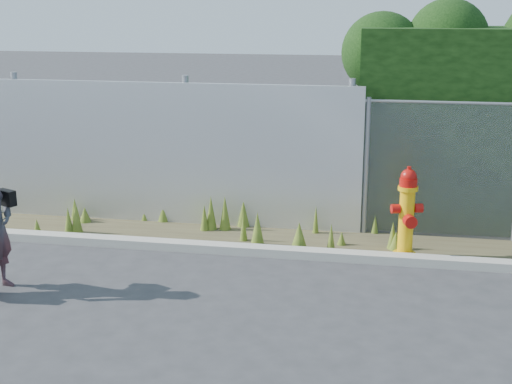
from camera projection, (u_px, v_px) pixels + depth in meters
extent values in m
plane|color=#333335|center=(260.00, 310.00, 8.04)|extent=(80.00, 80.00, 0.00)
cube|color=#A7A497|center=(283.00, 252.00, 9.73)|extent=(16.00, 0.22, 0.12)
cube|color=#473F28|center=(289.00, 242.00, 10.32)|extent=(16.00, 1.20, 0.01)
cone|color=#475F1C|center=(204.00, 218.00, 10.75)|extent=(0.14, 0.14, 0.41)
cone|color=#475F1C|center=(316.00, 220.00, 10.62)|extent=(0.09, 0.09, 0.44)
cone|color=#475F1C|center=(396.00, 242.00, 9.93)|extent=(0.20, 0.20, 0.27)
cone|color=#475F1C|center=(299.00, 237.00, 9.94)|extent=(0.24, 0.24, 0.40)
cone|color=#475F1C|center=(375.00, 224.00, 10.63)|extent=(0.11, 0.11, 0.31)
cone|color=#475F1C|center=(225.00, 214.00, 10.77)|extent=(0.18, 0.18, 0.54)
cone|color=#475F1C|center=(145.00, 213.00, 11.27)|extent=(0.12, 0.12, 0.27)
cone|color=#475F1C|center=(69.00, 221.00, 10.61)|extent=(0.15, 0.15, 0.41)
cone|color=#475F1C|center=(331.00, 237.00, 9.92)|extent=(0.12, 0.12, 0.39)
cone|color=#475F1C|center=(211.00, 213.00, 10.78)|extent=(0.17, 0.17, 0.54)
cone|color=#475F1C|center=(342.00, 239.00, 10.13)|extent=(0.13, 0.13, 0.20)
cone|color=#475F1C|center=(244.00, 214.00, 10.94)|extent=(0.20, 0.20, 0.43)
cone|color=#475F1C|center=(85.00, 215.00, 11.18)|extent=(0.19, 0.19, 0.25)
cone|color=#475F1C|center=(393.00, 236.00, 9.95)|extent=(0.15, 0.15, 0.40)
cone|color=#475F1C|center=(75.00, 210.00, 11.28)|extent=(0.15, 0.15, 0.36)
cone|color=#475F1C|center=(257.00, 230.00, 10.07)|extent=(0.20, 0.20, 0.50)
cone|color=#475F1C|center=(244.00, 227.00, 10.28)|extent=(0.11, 0.11, 0.45)
cone|color=#475F1C|center=(164.00, 211.00, 11.21)|extent=(0.19, 0.19, 0.36)
cone|color=#475F1C|center=(76.00, 218.00, 10.61)|extent=(0.18, 0.18, 0.49)
cone|color=#475F1C|center=(37.00, 227.00, 10.59)|extent=(0.14, 0.14, 0.24)
cube|color=silver|center=(90.00, 151.00, 11.17)|extent=(8.50, 0.08, 2.20)
cylinder|color=gray|center=(20.00, 144.00, 11.49)|extent=(0.10, 0.10, 2.30)
cylinder|color=gray|center=(187.00, 150.00, 11.00)|extent=(0.10, 0.10, 2.30)
cylinder|color=gray|center=(350.00, 156.00, 10.57)|extent=(0.10, 0.10, 2.30)
cylinder|color=gray|center=(366.00, 167.00, 10.44)|extent=(0.07, 0.07, 2.05)
sphere|color=black|center=(382.00, 52.00, 11.04)|extent=(1.26, 1.26, 1.26)
sphere|color=black|center=(448.00, 39.00, 10.84)|extent=(1.23, 1.23, 1.23)
sphere|color=black|center=(485.00, 73.00, 10.94)|extent=(1.30, 1.30, 1.30)
cylinder|color=#F6B50C|center=(404.00, 255.00, 9.70)|extent=(0.31, 0.31, 0.07)
cylinder|color=#F6B50C|center=(406.00, 224.00, 9.58)|extent=(0.20, 0.20, 0.95)
cylinder|color=#F6B50C|center=(408.00, 188.00, 9.46)|extent=(0.27, 0.27, 0.06)
cylinder|color=#B20F0A|center=(408.00, 183.00, 9.44)|extent=(0.23, 0.23, 0.11)
sphere|color=#B20F0A|center=(409.00, 177.00, 9.41)|extent=(0.21, 0.21, 0.21)
cylinder|color=#B20F0A|center=(409.00, 169.00, 9.39)|extent=(0.06, 0.06, 0.06)
cylinder|color=#B20F0A|center=(395.00, 208.00, 9.55)|extent=(0.11, 0.12, 0.12)
cylinder|color=#B20F0A|center=(419.00, 209.00, 9.50)|extent=(0.11, 0.12, 0.12)
cylinder|color=#B20F0A|center=(407.00, 221.00, 9.41)|extent=(0.17, 0.13, 0.17)
cube|color=black|center=(6.00, 198.00, 8.55)|extent=(0.25, 0.10, 0.19)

